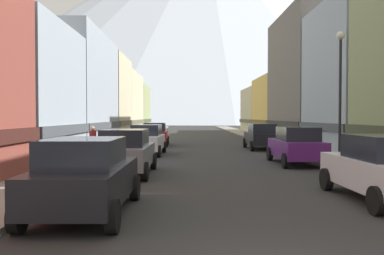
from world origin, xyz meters
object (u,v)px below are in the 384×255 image
(car_right_1, at_px, (296,145))
(potted_plant_0, at_px, (89,146))
(car_left_0, at_px, (85,176))
(car_right_0, at_px, (383,168))
(car_left_2, at_px, (146,140))
(pedestrian_0, at_px, (93,143))
(car_right_2, at_px, (262,136))
(streetlamp_right, at_px, (340,78))
(car_left_3, at_px, (155,134))
(car_left_1, at_px, (126,152))

(car_right_1, relative_size, potted_plant_0, 5.83)
(car_left_0, relative_size, car_right_0, 1.00)
(car_left_2, bearing_deg, pedestrian_0, -127.12)
(potted_plant_0, relative_size, pedestrian_0, 0.47)
(car_left_2, xyz_separation_m, car_right_2, (7.60, 3.93, 0.00))
(car_right_2, distance_m, streetlamp_right, 10.99)
(potted_plant_0, bearing_deg, car_right_2, 23.57)
(car_left_2, bearing_deg, car_right_0, -61.22)
(car_left_3, height_order, car_right_1, same)
(car_left_0, distance_m, car_left_1, 6.65)
(car_left_1, distance_m, potted_plant_0, 8.46)
(car_left_3, distance_m, car_right_2, 8.41)
(streetlamp_right, bearing_deg, potted_plant_0, 155.16)
(car_right_0, relative_size, streetlamp_right, 0.76)
(car_left_1, bearing_deg, car_left_0, -90.00)
(car_right_0, bearing_deg, car_right_1, 90.00)
(car_left_0, height_order, car_left_3, same)
(car_left_3, bearing_deg, car_left_2, -89.99)
(car_left_1, xyz_separation_m, pedestrian_0, (-2.45, 5.37, -0.00))
(car_right_0, distance_m, potted_plant_0, 16.94)
(car_left_0, xyz_separation_m, car_left_2, (0.00, 15.26, 0.00))
(car_right_0, bearing_deg, streetlamp_right, 78.07)
(car_left_2, relative_size, streetlamp_right, 0.76)
(car_right_1, bearing_deg, streetlamp_right, -41.67)
(car_left_0, distance_m, car_left_3, 22.78)
(car_right_1, bearing_deg, car_left_2, 146.00)
(car_right_0, relative_size, car_right_2, 1.01)
(car_right_0, bearing_deg, car_left_0, -169.36)
(car_right_1, xyz_separation_m, potted_plant_0, (-10.80, 4.34, -0.33))
(potted_plant_0, height_order, streetlamp_right, streetlamp_right)
(car_left_3, distance_m, pedestrian_0, 11.04)
(potted_plant_0, bearing_deg, pedestrian_0, -73.01)
(car_left_1, xyz_separation_m, car_left_3, (0.00, 16.13, 0.00))
(car_left_1, distance_m, car_left_3, 16.13)
(car_left_0, relative_size, car_left_3, 1.00)
(car_left_1, distance_m, car_right_0, 9.23)
(car_left_0, height_order, car_right_1, same)
(car_left_0, bearing_deg, car_left_2, 89.99)
(car_left_2, height_order, car_right_0, same)
(car_left_0, height_order, car_left_1, same)
(car_left_0, relative_size, car_left_1, 1.00)
(car_left_0, relative_size, car_left_2, 0.99)
(car_right_0, distance_m, car_right_1, 8.71)
(car_right_2, bearing_deg, pedestrian_0, -144.51)
(car_left_1, height_order, car_left_3, same)
(car_left_1, xyz_separation_m, car_right_0, (7.60, -5.23, 0.00))
(pedestrian_0, bearing_deg, car_right_0, -46.50)
(pedestrian_0, bearing_deg, car_left_1, -65.47)
(car_right_2, height_order, streetlamp_right, streetlamp_right)
(car_left_1, xyz_separation_m, potted_plant_0, (-3.20, 7.82, -0.33))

